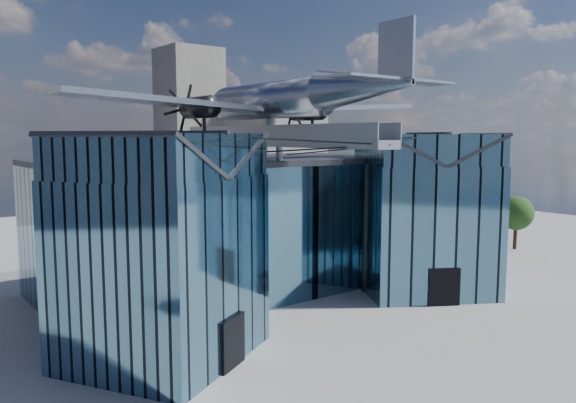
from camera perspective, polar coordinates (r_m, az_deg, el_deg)
ground_plane at (r=37.63m, az=1.89°, el=-11.24°), size 120.00×120.00×0.00m
museum at (r=40.92m, az=-3.25°, el=-1.82°), size 32.88×24.50×17.60m
bg_towers at (r=81.83m, az=-20.32°, el=5.17°), size 77.00×24.50×26.00m
tree_plaza_e at (r=61.96m, az=22.17°, el=-1.11°), size 3.62×3.62×5.47m
tree_side_e at (r=62.99m, az=20.52°, el=-1.14°), size 4.29×4.29×5.13m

